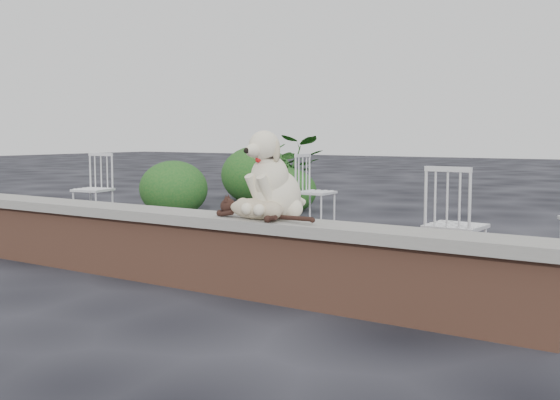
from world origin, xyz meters
The scene contains 11 objects.
ground centered at (0.00, 0.00, 0.00)m, with size 60.00×60.00×0.00m, color black.
brick_wall centered at (0.00, 0.00, 0.25)m, with size 6.00×0.30×0.50m, color brown.
capstone centered at (0.00, 0.00, 0.54)m, with size 6.20×0.40×0.08m, color slate.
dog centered at (1.01, 0.09, 0.90)m, with size 0.42×0.56×0.65m, color beige, non-canonical shape.
cat centered at (0.93, -0.06, 0.67)m, with size 1.01×0.24×0.17m, color tan, non-canonical shape.
chair_c centered at (1.95, 1.27, 0.47)m, with size 0.56×0.56×0.94m, color silver, non-canonical shape.
chair_a centered at (-3.26, 2.06, 0.47)m, with size 0.56×0.56×0.94m, color silver, non-canonical shape.
chair_e centered at (-0.55, 3.34, 0.47)m, with size 0.56×0.56×0.94m, color silver, non-canonical shape.
potted_plant_a centered at (-1.89, 4.88, 0.59)m, with size 1.06×0.92×1.18m, color #154C1A.
potted_plant_b centered at (-2.35, 5.03, 0.52)m, with size 0.58×0.58×1.04m, color #154C1A.
shrubbery centered at (-2.87, 4.85, 0.42)m, with size 2.38×3.26×1.04m.
Camera 1 is at (3.61, -3.87, 1.19)m, focal length 41.89 mm.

